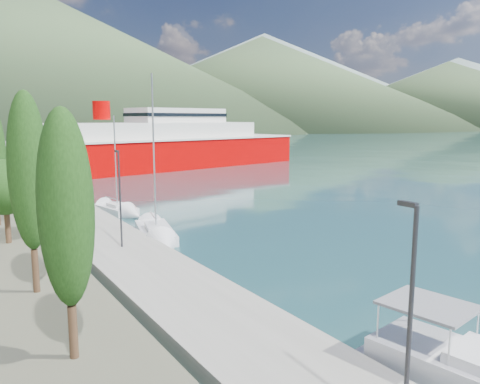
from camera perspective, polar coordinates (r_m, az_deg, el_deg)
ground at (r=135.84m, az=-24.93°, el=4.38°), size 1400.00×1400.00×0.00m
quay at (r=42.20m, az=-19.47°, el=-3.05°), size 5.00×88.00×0.80m
hills_far at (r=655.78m, az=-19.21°, el=14.44°), size 1480.00×900.00×180.00m
hills_near at (r=405.92m, az=-16.31°, el=14.28°), size 1010.00×520.00×115.00m
lamp_posts at (r=31.20m, az=-15.22°, el=-0.05°), size 0.15×47.40×6.06m
sailboat_near at (r=33.59m, az=-9.75°, el=-5.82°), size 4.48×9.24×12.86m
sailboat_mid at (r=44.21m, az=-13.88°, el=-2.43°), size 3.37×7.04×9.93m
ferry at (r=83.94m, az=-11.01°, el=5.29°), size 62.87×24.17×12.22m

